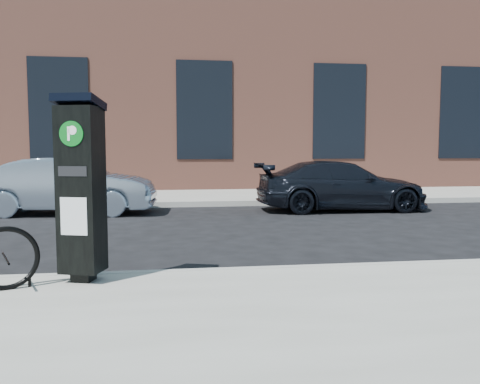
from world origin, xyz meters
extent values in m
plane|color=black|center=(0.00, 0.00, 0.00)|extent=(120.00, 120.00, 0.00)
cube|color=gray|center=(0.00, 14.00, 0.07)|extent=(60.00, 12.00, 0.15)
cube|color=#9E9B93|center=(0.00, -0.02, 0.07)|extent=(60.00, 0.12, 0.16)
cube|color=#9E9B93|center=(0.00, 8.02, 0.07)|extent=(60.00, 0.12, 0.16)
cube|color=#955543|center=(0.00, 17.00, 4.00)|extent=(28.00, 10.00, 8.00)
cube|color=#59544C|center=(0.00, 17.00, 8.10)|extent=(28.00, 10.00, 0.30)
cube|color=black|center=(-5.00, 11.98, 3.00)|extent=(2.00, 0.06, 3.50)
cube|color=black|center=(0.00, 11.98, 3.00)|extent=(2.00, 0.06, 3.50)
cube|color=black|center=(5.00, 11.98, 3.00)|extent=(2.00, 0.06, 3.50)
cube|color=black|center=(10.00, 11.98, 3.00)|extent=(2.00, 0.06, 3.50)
cube|color=black|center=(-2.31, -0.35, 0.21)|extent=(0.28, 0.28, 0.11)
cube|color=black|center=(-2.31, -0.35, 1.20)|extent=(0.54, 0.50, 1.88)
cube|color=black|center=(-2.31, -0.35, 2.19)|extent=(0.59, 0.55, 0.17)
cylinder|color=#075215|center=(-2.37, -0.54, 1.83)|extent=(0.27, 0.10, 0.28)
cube|color=white|center=(-2.37, -0.54, 1.83)|extent=(0.10, 0.04, 0.16)
cube|color=silver|center=(-2.37, -0.54, 0.93)|extent=(0.30, 0.10, 0.42)
cube|color=black|center=(-2.37, -0.54, 1.42)|extent=(0.32, 0.11, 0.11)
torus|color=black|center=(-3.07, -0.62, 0.49)|extent=(0.67, 0.32, 0.70)
cylinder|color=black|center=(-2.86, -0.54, 0.22)|extent=(0.03, 0.03, 0.14)
imported|color=gray|center=(-3.82, 6.90, 0.71)|extent=(4.40, 1.80, 1.42)
imported|color=black|center=(3.26, 6.68, 0.66)|extent=(4.56, 1.91, 1.31)
camera|label=1|loc=(-1.34, -6.30, 1.69)|focal=38.00mm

